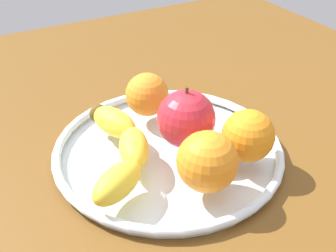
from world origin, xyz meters
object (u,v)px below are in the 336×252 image
object	(u,v)px
fruit_bowl	(168,150)
orange_center	(147,95)
apple	(186,119)
orange_back_right	(248,136)
orange_front_left	(205,162)
banana	(121,147)

from	to	relation	value
fruit_bowl	orange_center	distance (cm)	9.49
orange_center	apple	bearing A→B (deg)	-173.24
fruit_bowl	apple	distance (cm)	5.35
orange_back_right	apple	bearing A→B (deg)	39.49
apple	orange_front_left	world-z (taller)	apple
banana	orange_front_left	world-z (taller)	orange_front_left
orange_front_left	orange_center	bearing A→B (deg)	-4.71
apple	banana	bearing A→B (deg)	84.28
fruit_bowl	orange_front_left	bearing A→B (deg)	178.01
orange_center	banana	bearing A→B (deg)	136.66
fruit_bowl	orange_back_right	bearing A→B (deg)	-133.84
fruit_bowl	banana	bearing A→B (deg)	89.30
fruit_bowl	orange_front_left	xyz separation A→B (cm)	(-9.41, 0.33, 4.51)
banana	orange_center	xyz separation A→B (cm)	(8.40, -7.93, 1.32)
apple	fruit_bowl	bearing A→B (deg)	69.90
banana	apple	size ratio (longest dim) A/B	2.32
banana	orange_back_right	xyz separation A→B (cm)	(-7.31, -14.31, 1.49)
banana	orange_front_left	distance (cm)	11.61
banana	apple	bearing A→B (deg)	-74.62
banana	orange_back_right	size ratio (longest dim) A/B	2.96
fruit_bowl	orange_center	xyz separation A→B (cm)	(8.49, -1.15, 4.08)
orange_center	orange_back_right	xyz separation A→B (cm)	(-15.71, -6.38, 0.17)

